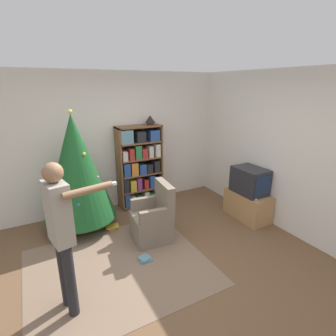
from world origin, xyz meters
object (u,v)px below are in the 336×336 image
bookshelf (140,167)px  armchair (154,220)px  standing_person (61,228)px  table_lamp (150,119)px  christmas_tree (76,168)px  television (250,181)px

bookshelf → armchair: size_ratio=1.75×
standing_person → table_lamp: 2.94m
christmas_tree → standing_person: (-0.44, -1.70, -0.08)m
armchair → standing_person: bearing=-53.6°
standing_person → christmas_tree: bearing=154.1°
television → standing_person: size_ratio=0.36×
bookshelf → table_lamp: size_ratio=8.07×
television → armchair: television is taller
armchair → television: bearing=89.9°
bookshelf → standing_person: standing_person is taller
armchair → christmas_tree: bearing=-127.2°
bookshelf → christmas_tree: (-1.24, -0.38, 0.27)m
television → christmas_tree: size_ratio=0.30×
armchair → standing_person: standing_person is taller
christmas_tree → standing_person: 1.75m
bookshelf → armchair: bookshelf is taller
television → table_lamp: bearing=130.8°
standing_person → television: bearing=90.0°
bookshelf → television: (1.51, -1.45, -0.08)m
television → standing_person: standing_person is taller
television → table_lamp: table_lamp is taller
bookshelf → table_lamp: (0.25, 0.01, 0.91)m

